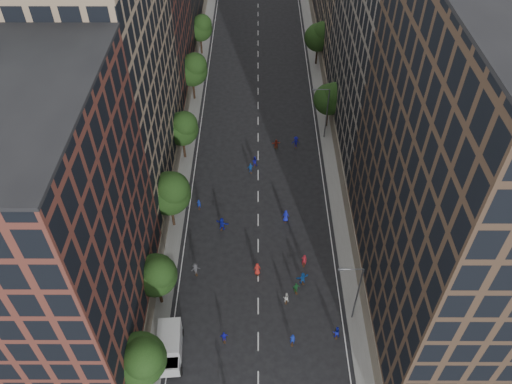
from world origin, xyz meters
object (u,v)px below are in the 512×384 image
streetlamp_near (356,291)px  skater_1 (292,339)px  streetlamp_far (326,111)px  skater_2 (336,332)px  cargo_van (170,346)px  skater_0 (176,365)px

streetlamp_near → skater_1: (-6.69, -3.19, -4.33)m
skater_1 → streetlamp_far: bearing=-97.9°
streetlamp_near → skater_2: streetlamp_near is taller
streetlamp_near → streetlamp_far: same height
streetlamp_near → cargo_van: streetlamp_near is taller
cargo_van → skater_2: bearing=2.7°
cargo_van → skater_1: cargo_van is taller
streetlamp_near → skater_1: size_ratio=5.43×
skater_0 → skater_2: bearing=-177.8°
streetlamp_far → skater_2: 35.64m
cargo_van → skater_2: size_ratio=3.36×
skater_1 → skater_2: 4.89m
streetlamp_near → skater_2: bearing=-128.9°
skater_0 → skater_2: 17.41m
skater_0 → skater_1: size_ratio=0.90×
streetlamp_far → skater_1: (-6.69, -36.19, -4.33)m
cargo_van → skater_0: bearing=-68.3°
streetlamp_far → skater_0: 43.66m
cargo_van → skater_0: (0.81, -1.67, -0.77)m
streetlamp_far → skater_2: size_ratio=5.43×
streetlamp_far → skater_1: streetlamp_far is taller
streetlamp_far → skater_1: bearing=-100.5°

